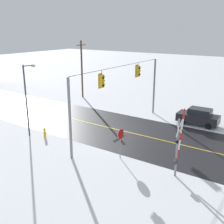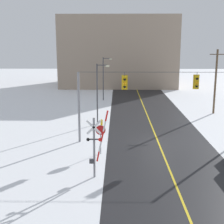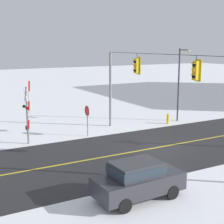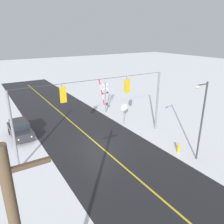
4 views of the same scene
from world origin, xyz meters
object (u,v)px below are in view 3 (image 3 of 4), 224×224
Objects in this scene: stop_sign at (87,114)px; railroad_crossing at (27,112)px; parked_car_charcoal at (138,179)px; fire_hydrant at (168,118)px; streetlamp_near at (180,78)px.

stop_sign is 4.50m from railroad_crossing.
fire_hydrant is (-11.09, 10.44, -0.49)m from parked_car_charcoal.
railroad_crossing is 1.06× the size of parked_car_charcoal.
parked_car_charcoal is 15.24m from fire_hydrant.
streetlamp_near is at bearing 93.82° from stop_sign.
streetlamp_near is at bearing 101.76° from fire_hydrant.
stop_sign is at bearing -86.18° from streetlamp_near.
streetlamp_near is 7.39× the size of fire_hydrant.
railroad_crossing is 13.96m from streetlamp_near.
streetlamp_near reaches higher than parked_car_charcoal.
railroad_crossing reaches higher than parked_car_charcoal.
stop_sign is at bearing 166.74° from parked_car_charcoal.
railroad_crossing reaches higher than stop_sign.
parked_car_charcoal reaches higher than fire_hydrant.
stop_sign is 0.36× the size of streetlamp_near.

